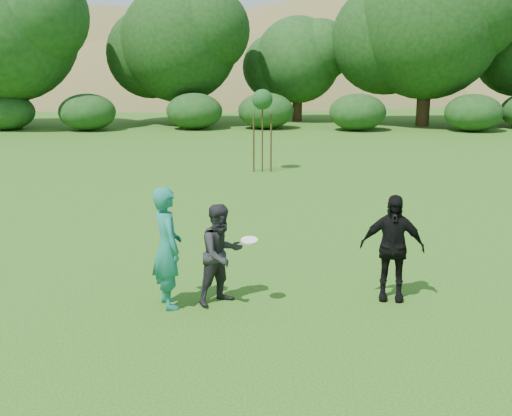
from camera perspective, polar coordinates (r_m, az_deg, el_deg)
The scene contains 8 objects.
ground at distance 9.80m, azimuth 0.28°, elevation -10.37°, with size 120.00×120.00×0.00m, color #19470C.
player_teal at distance 10.28m, azimuth -7.90°, elevation -3.50°, with size 0.72×0.47×1.96m, color #197160.
player_grey at distance 10.38m, azimuth -3.10°, elevation -4.12°, with size 0.81×0.63×1.66m, color #242326.
player_black at distance 10.74m, azimuth 11.99°, elevation -3.45°, with size 1.04×0.43×1.78m, color black.
frisbee at distance 10.10m, azimuth -0.59°, elevation -2.89°, with size 0.27×0.27×0.07m.
sapling at distance 22.15m, azimuth 0.58°, elevation 9.42°, with size 0.70×0.70×2.85m.
hillside at distance 79.03m, azimuth -1.16°, elevation 1.75°, with size 150.00×72.00×52.00m.
tree_row at distance 37.81m, azimuth 4.42°, elevation 14.74°, with size 53.92×10.38×9.62m.
Camera 1 is at (-0.19, -8.96, 3.94)m, focal length 45.00 mm.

